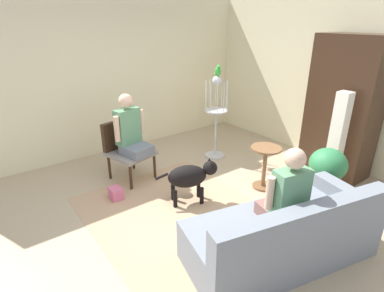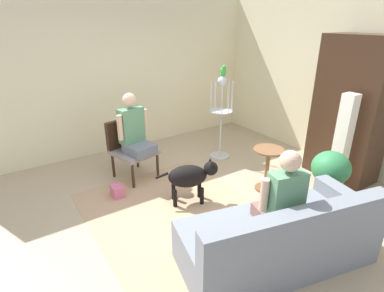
{
  "view_description": "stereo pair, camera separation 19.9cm",
  "coord_description": "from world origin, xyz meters",
  "px_view_note": "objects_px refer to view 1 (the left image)",
  "views": [
    {
      "loc": [
        2.76,
        -2.18,
        2.4
      ],
      "look_at": [
        -0.15,
        0.01,
        0.88
      ],
      "focal_mm": 28.93,
      "sensor_mm": 36.0,
      "label": 1
    },
    {
      "loc": [
        2.87,
        -2.01,
        2.4
      ],
      "look_at": [
        -0.15,
        0.01,
        0.88
      ],
      "focal_mm": 28.93,
      "sensor_mm": 36.0,
      "label": 2
    }
  ],
  "objects_px": {
    "person_on_armchair": "(130,130)",
    "parrot": "(218,71)",
    "dog": "(190,176)",
    "column_lamp": "(336,142)",
    "armoire_cabinet": "(343,108)",
    "armchair": "(125,145)",
    "round_end_table": "(265,164)",
    "couch": "(285,235)",
    "person_on_couch": "(287,193)",
    "handbag": "(116,193)",
    "potted_plant": "(327,169)",
    "bird_cage_stand": "(216,117)"
  },
  "relations": [
    {
      "from": "column_lamp",
      "to": "bird_cage_stand",
      "type": "bearing_deg",
      "value": -160.36
    },
    {
      "from": "round_end_table",
      "to": "parrot",
      "type": "relative_size",
      "value": 3.49
    },
    {
      "from": "person_on_armchair",
      "to": "column_lamp",
      "type": "distance_m",
      "value": 3.04
    },
    {
      "from": "round_end_table",
      "to": "couch",
      "type": "bearing_deg",
      "value": -41.17
    },
    {
      "from": "person_on_couch",
      "to": "dog",
      "type": "relative_size",
      "value": 1.05
    },
    {
      "from": "armchair",
      "to": "parrot",
      "type": "xyz_separation_m",
      "value": [
        0.27,
        1.65,
        1.03
      ]
    },
    {
      "from": "armchair",
      "to": "column_lamp",
      "type": "height_order",
      "value": "column_lamp"
    },
    {
      "from": "person_on_couch",
      "to": "handbag",
      "type": "distance_m",
      "value": 2.44
    },
    {
      "from": "dog",
      "to": "armoire_cabinet",
      "type": "xyz_separation_m",
      "value": [
        0.68,
        2.47,
        0.69
      ]
    },
    {
      "from": "armoire_cabinet",
      "to": "person_on_armchair",
      "type": "bearing_deg",
      "value": -122.05
    },
    {
      "from": "person_on_armchair",
      "to": "parrot",
      "type": "bearing_deg",
      "value": 85.7
    },
    {
      "from": "couch",
      "to": "parrot",
      "type": "distance_m",
      "value": 2.98
    },
    {
      "from": "parrot",
      "to": "handbag",
      "type": "bearing_deg",
      "value": -83.09
    },
    {
      "from": "person_on_armchair",
      "to": "dog",
      "type": "distance_m",
      "value": 1.2
    },
    {
      "from": "dog",
      "to": "armoire_cabinet",
      "type": "distance_m",
      "value": 2.65
    },
    {
      "from": "armchair",
      "to": "person_on_armchair",
      "type": "bearing_deg",
      "value": 13.25
    },
    {
      "from": "dog",
      "to": "armoire_cabinet",
      "type": "bearing_deg",
      "value": 74.65
    },
    {
      "from": "person_on_couch",
      "to": "parrot",
      "type": "xyz_separation_m",
      "value": [
        -2.4,
        1.17,
        0.78
      ]
    },
    {
      "from": "armchair",
      "to": "parrot",
      "type": "bearing_deg",
      "value": 80.54
    },
    {
      "from": "armoire_cabinet",
      "to": "couch",
      "type": "bearing_deg",
      "value": -70.98
    },
    {
      "from": "potted_plant",
      "to": "person_on_armchair",
      "type": "bearing_deg",
      "value": -142.17
    },
    {
      "from": "couch",
      "to": "person_on_couch",
      "type": "relative_size",
      "value": 2.56
    },
    {
      "from": "column_lamp",
      "to": "couch",
      "type": "bearing_deg",
      "value": -73.08
    },
    {
      "from": "couch",
      "to": "column_lamp",
      "type": "relative_size",
      "value": 1.46
    },
    {
      "from": "person_on_armchair",
      "to": "column_lamp",
      "type": "height_order",
      "value": "column_lamp"
    },
    {
      "from": "person_on_couch",
      "to": "armoire_cabinet",
      "type": "xyz_separation_m",
      "value": [
        -0.78,
        2.35,
        0.3
      ]
    },
    {
      "from": "round_end_table",
      "to": "potted_plant",
      "type": "xyz_separation_m",
      "value": [
        0.81,
        0.28,
        0.15
      ]
    },
    {
      "from": "potted_plant",
      "to": "column_lamp",
      "type": "xyz_separation_m",
      "value": [
        -0.23,
        0.56,
        0.18
      ]
    },
    {
      "from": "round_end_table",
      "to": "armoire_cabinet",
      "type": "distance_m",
      "value": 1.55
    },
    {
      "from": "armchair",
      "to": "potted_plant",
      "type": "xyz_separation_m",
      "value": [
        2.37,
        1.76,
        0.01
      ]
    },
    {
      "from": "round_end_table",
      "to": "armoire_cabinet",
      "type": "xyz_separation_m",
      "value": [
        0.33,
        1.34,
        0.7
      ]
    },
    {
      "from": "person_on_armchair",
      "to": "parrot",
      "type": "height_order",
      "value": "parrot"
    },
    {
      "from": "couch",
      "to": "person_on_couch",
      "type": "bearing_deg",
      "value": -154.53
    },
    {
      "from": "person_on_couch",
      "to": "parrot",
      "type": "bearing_deg",
      "value": 153.97
    },
    {
      "from": "armchair",
      "to": "handbag",
      "type": "bearing_deg",
      "value": -39.82
    },
    {
      "from": "armoire_cabinet",
      "to": "person_on_couch",
      "type": "bearing_deg",
      "value": -71.72
    },
    {
      "from": "person_on_couch",
      "to": "handbag",
      "type": "height_order",
      "value": "person_on_couch"
    },
    {
      "from": "parrot",
      "to": "armoire_cabinet",
      "type": "bearing_deg",
      "value": 35.95
    },
    {
      "from": "dog",
      "to": "armchair",
      "type": "bearing_deg",
      "value": -163.53
    },
    {
      "from": "dog",
      "to": "potted_plant",
      "type": "distance_m",
      "value": 1.82
    },
    {
      "from": "dog",
      "to": "column_lamp",
      "type": "xyz_separation_m",
      "value": [
        0.93,
        1.96,
        0.32
      ]
    },
    {
      "from": "couch",
      "to": "armchair",
      "type": "bearing_deg",
      "value": -169.78
    },
    {
      "from": "bird_cage_stand",
      "to": "armchair",
      "type": "bearing_deg",
      "value": -98.85
    },
    {
      "from": "column_lamp",
      "to": "parrot",
      "type": "bearing_deg",
      "value": -160.18
    },
    {
      "from": "bird_cage_stand",
      "to": "couch",
      "type": "bearing_deg",
      "value": -25.33
    },
    {
      "from": "dog",
      "to": "column_lamp",
      "type": "bearing_deg",
      "value": 64.75
    },
    {
      "from": "couch",
      "to": "person_on_couch",
      "type": "xyz_separation_m",
      "value": [
        -0.03,
        -0.01,
        0.5
      ]
    },
    {
      "from": "armchair",
      "to": "column_lamp",
      "type": "distance_m",
      "value": 3.17
    },
    {
      "from": "handbag",
      "to": "column_lamp",
      "type": "bearing_deg",
      "value": 59.6
    },
    {
      "from": "person_on_couch",
      "to": "potted_plant",
      "type": "distance_m",
      "value": 1.35
    }
  ]
}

